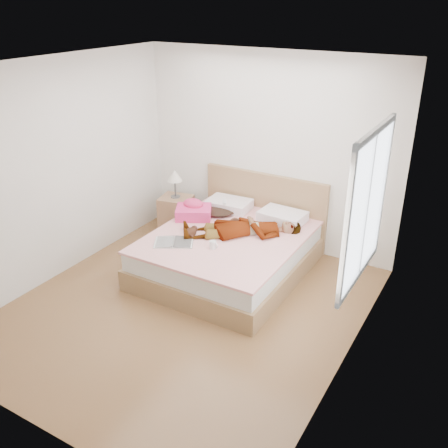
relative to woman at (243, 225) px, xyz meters
The scene contains 11 objects.
ground 1.27m from the woman, 96.40° to the right, with size 4.00×4.00×0.00m, color #54331A.
woman is the anchor object (origin of this frame).
hair 0.73m from the woman, 141.71° to the left, with size 0.47×0.58×0.09m, color black.
phone 0.64m from the woman, 141.34° to the left, with size 0.04×0.09×0.01m, color silver.
room_shell 2.04m from the woman, 25.91° to the right, with size 4.00×4.00×4.00m.
bed 0.36m from the woman, 151.58° to the right, with size 1.80×2.08×1.00m.
towel 0.79m from the woman, behind, with size 0.57×0.54×0.24m.
magazine 0.88m from the woman, 130.90° to the right, with size 0.55×0.49×0.03m.
coffee_mug 0.55m from the woman, 100.72° to the right, with size 0.12×0.09×0.09m.
plush_toy 0.64m from the woman, 141.02° to the right, with size 0.14×0.21×0.11m.
nightstand 1.49m from the woman, 159.99° to the left, with size 0.50×0.46×0.94m.
Camera 1 is at (2.73, -3.81, 3.20)m, focal length 40.00 mm.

